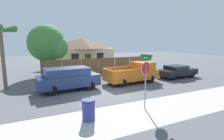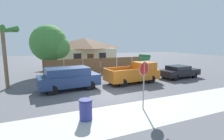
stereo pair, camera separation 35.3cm
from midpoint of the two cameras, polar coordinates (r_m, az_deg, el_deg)
The scene contains 11 objects.
ground_plane at distance 12.32m, azimuth -1.78°, elevation -8.06°, with size 80.00×80.00×0.00m, color #56565B.
sidewalk_strip at distance 9.33m, azimuth 7.44°, elevation -13.93°, with size 36.00×3.20×0.01m.
wooden_fence at distance 20.64m, azimuth -4.81°, elevation 1.47°, with size 12.79×0.12×1.86m.
house at distance 26.76m, azimuth -10.12°, elevation 5.92°, with size 8.52×6.20×4.20m.
oak_tree at distance 20.10m, azimuth -20.48°, elevation 7.90°, with size 4.12×3.93×5.45m.
palm_tree at distance 15.70m, azimuth -33.17°, elevation 9.53°, with size 2.41×2.61×4.85m.
red_suv at distance 13.67m, azimuth -14.79°, elevation -2.55°, with size 4.62×2.25×1.73m.
orange_pickup at distance 15.80m, azimuth 6.32°, elevation -1.02°, with size 4.96×2.33×1.81m.
parked_sedan at distance 19.10m, azimuth 19.92°, elevation -0.34°, with size 4.39×2.15×1.26m.
stop_sign at distance 9.50m, azimuth 9.90°, elevation -0.90°, with size 0.84×0.75×2.99m.
trash_bin at distance 8.48m, azimuth -8.88°, elevation -12.74°, with size 0.64×0.64×1.00m.
Camera 1 is at (-4.88, -10.69, 3.67)m, focal length 28.00 mm.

